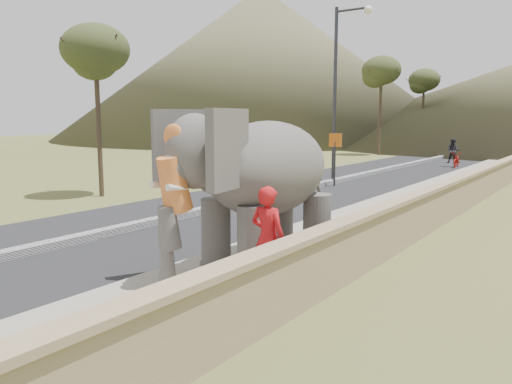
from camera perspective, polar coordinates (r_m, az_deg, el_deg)
ground at (r=9.74m, az=-1.63°, el=-9.98°), size 160.00×160.00×0.00m
road at (r=20.56m, az=4.09°, el=-0.14°), size 7.00×120.00×0.03m
median at (r=20.55m, az=4.10°, el=0.13°), size 0.35×120.00×0.22m
walkway at (r=18.48m, az=17.44°, el=-1.29°), size 3.00×120.00×0.15m
parapet at (r=17.98m, az=22.50°, el=-0.28°), size 0.30×120.00×1.10m
lamppost at (r=23.51m, az=9.73°, el=12.71°), size 1.76×0.36×8.00m
signboard at (r=22.64m, az=9.02°, el=4.72°), size 0.60×0.08×2.40m
hill_left at (r=76.49m, az=0.58°, el=14.40°), size 60.00×60.00×22.00m
elephant_and_man at (r=10.03m, az=1.38°, el=0.30°), size 2.77×4.48×3.03m
motorcyclist at (r=33.66m, az=21.83°, el=3.79°), size 1.07×1.88×1.82m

